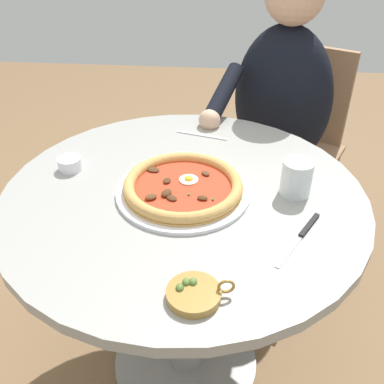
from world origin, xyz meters
name	(u,v)px	position (x,y,z in m)	size (l,w,h in m)	color
ground_plane	(186,363)	(0.00, 0.00, -0.01)	(6.00, 6.00, 0.02)	brown
dining_table	(184,243)	(0.00, 0.00, 0.54)	(0.92, 0.92, 0.71)	#999993
pizza_on_plate	(183,187)	(0.01, 0.00, 0.73)	(0.34, 0.34, 0.04)	white
water_glass	(296,180)	(-0.02, 0.28, 0.75)	(0.08, 0.08, 0.09)	silver
steak_knife	(304,232)	(0.14, 0.28, 0.71)	(0.19, 0.11, 0.01)	silver
ramekin_capers	(70,163)	(-0.08, -0.32, 0.73)	(0.06, 0.06, 0.03)	white
olive_pan	(194,293)	(0.34, 0.06, 0.72)	(0.10, 0.13, 0.04)	olive
fork_utensil	(202,135)	(-0.31, 0.02, 0.71)	(0.05, 0.16, 0.00)	#BCBCC1
diner_person	(275,149)	(-0.60, 0.29, 0.52)	(0.46, 0.50, 1.16)	#282833
cafe_chair_diner	(289,134)	(-0.73, 0.35, 0.51)	(0.56, 0.56, 0.85)	#957050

